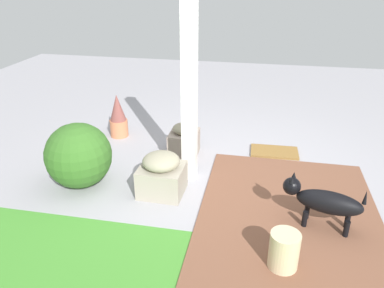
{
  "coord_description": "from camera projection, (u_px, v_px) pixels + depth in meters",
  "views": [
    {
      "loc": [
        -0.36,
        3.8,
        2.28
      ],
      "look_at": [
        0.4,
        -0.03,
        0.43
      ],
      "focal_mm": 35.07,
      "sensor_mm": 36.0,
      "label": 1
    }
  ],
  "objects": [
    {
      "name": "ground_plane",
      "position": [
        224.0,
        181.0,
        4.41
      ],
      "size": [
        12.0,
        12.0,
        0.0
      ],
      "primitive_type": "plane",
      "color": "#9D9BA2"
    },
    {
      "name": "brick_path",
      "position": [
        289.0,
        215.0,
        3.78
      ],
      "size": [
        1.8,
        2.4,
        0.02
      ],
      "primitive_type": "cube",
      "color": "brown",
      "rests_on": "ground"
    },
    {
      "name": "porch_pillar",
      "position": [
        189.0,
        82.0,
        3.99
      ],
      "size": [
        0.16,
        0.16,
        2.34
      ],
      "primitive_type": "cube",
      "color": "white",
      "rests_on": "ground"
    },
    {
      "name": "stone_planter_nearest",
      "position": [
        184.0,
        141.0,
        4.93
      ],
      "size": [
        0.37,
        0.42,
        0.44
      ],
      "color": "gray",
      "rests_on": "ground"
    },
    {
      "name": "stone_planter_mid",
      "position": [
        162.0,
        174.0,
        4.08
      ],
      "size": [
        0.49,
        0.45,
        0.49
      ],
      "color": "#9E9684",
      "rests_on": "ground"
    },
    {
      "name": "round_shrub",
      "position": [
        79.0,
        155.0,
        4.19
      ],
      "size": [
        0.74,
        0.74,
        0.74
      ],
      "primitive_type": "sphere",
      "color": "#336422",
      "rests_on": "ground"
    },
    {
      "name": "terracotta_pot_spiky",
      "position": [
        118.0,
        117.0,
        5.45
      ],
      "size": [
        0.26,
        0.26,
        0.64
      ],
      "color": "#C7744E",
      "rests_on": "ground"
    },
    {
      "name": "dog",
      "position": [
        323.0,
        201.0,
        3.51
      ],
      "size": [
        0.75,
        0.33,
        0.51
      ],
      "color": "black",
      "rests_on": "ground"
    },
    {
      "name": "ceramic_urn",
      "position": [
        284.0,
        251.0,
        3.07
      ],
      "size": [
        0.25,
        0.25,
        0.34
      ],
      "primitive_type": "cylinder",
      "color": "beige",
      "rests_on": "ground"
    },
    {
      "name": "doormat",
      "position": [
        274.0,
        152.0,
        5.06
      ],
      "size": [
        0.64,
        0.39,
        0.03
      ],
      "primitive_type": "cube",
      "rotation": [
        0.0,
        0.0,
        0.03
      ],
      "color": "olive",
      "rests_on": "ground"
    }
  ]
}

